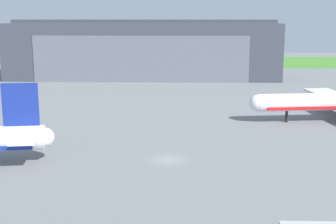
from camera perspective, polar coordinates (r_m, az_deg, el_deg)
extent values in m
plane|color=slate|center=(74.88, -0.02, -5.92)|extent=(440.00, 440.00, 0.00)
cube|color=#4B8A31|center=(233.11, 1.11, 6.23)|extent=(440.00, 56.00, 0.08)
cube|color=#383D47|center=(176.40, -2.94, 7.66)|extent=(97.89, 32.80, 20.05)
cube|color=slate|center=(160.14, -3.40, 6.51)|extent=(74.40, 0.30, 16.04)
cube|color=#383D47|center=(175.95, -2.98, 11.11)|extent=(97.89, 7.87, 1.20)
sphere|color=white|center=(75.25, -14.96, -3.02)|extent=(3.06, 3.06, 3.06)
cube|color=navy|center=(74.69, -17.73, 0.88)|extent=(5.48, 1.17, 6.67)
cube|color=white|center=(78.39, -16.50, -2.22)|extent=(4.53, 5.97, 0.28)
cube|color=white|center=(72.77, -17.28, -3.34)|extent=(4.53, 5.97, 0.28)
sphere|color=silver|center=(101.09, 11.00, 1.12)|extent=(3.64, 3.64, 3.64)
cube|color=silver|center=(118.28, 19.49, 1.96)|extent=(8.84, 19.32, 0.56)
cylinder|color=gray|center=(116.84, 19.39, 1.18)|extent=(3.84, 2.52, 2.09)
cylinder|color=black|center=(103.75, 14.40, -0.54)|extent=(0.56, 0.56, 2.51)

